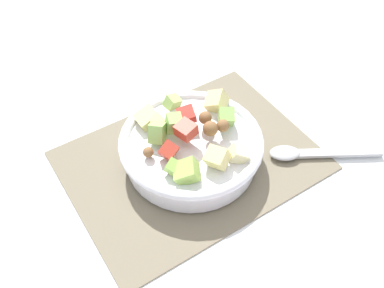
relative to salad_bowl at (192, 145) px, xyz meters
The scene contains 4 objects.
ground_plane 0.04m from the salad_bowl, 157.07° to the right, with size 2.40×2.40×0.00m, color silver.
placemat 0.04m from the salad_bowl, 157.07° to the right, with size 0.44×0.33×0.01m, color #756B56.
salad_bowl is the anchor object (origin of this frame).
serving_spoon 0.22m from the salad_bowl, 30.81° to the right, with size 0.19×0.13×0.01m.
Camera 1 is at (-0.28, -0.44, 0.63)m, focal length 41.24 mm.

